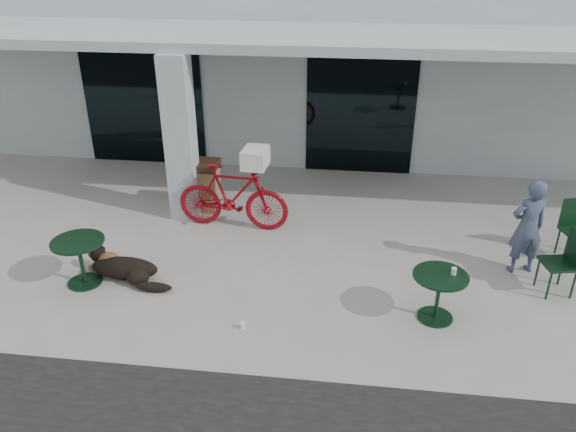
# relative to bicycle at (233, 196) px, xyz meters

# --- Properties ---
(ground) EXTENTS (80.00, 80.00, 0.00)m
(ground) POSITION_rel_bicycle_xyz_m (0.47, -1.90, -0.63)
(ground) COLOR #A7A49D
(ground) RESTS_ON ground
(building) EXTENTS (22.00, 7.00, 4.50)m
(building) POSITION_rel_bicycle_xyz_m (0.47, 6.60, 1.62)
(building) COLOR silver
(building) RESTS_ON ground
(storefront_glass_left) EXTENTS (2.80, 0.06, 2.70)m
(storefront_glass_left) POSITION_rel_bicycle_xyz_m (-2.73, 3.08, 0.72)
(storefront_glass_left) COLOR black
(storefront_glass_left) RESTS_ON ground
(storefront_glass_right) EXTENTS (2.40, 0.06, 2.70)m
(storefront_glass_right) POSITION_rel_bicycle_xyz_m (2.27, 3.08, 0.72)
(storefront_glass_right) COLOR black
(storefront_glass_right) RESTS_ON ground
(column) EXTENTS (0.50, 0.50, 3.12)m
(column) POSITION_rel_bicycle_xyz_m (-1.03, 0.40, 0.93)
(column) COLOR silver
(column) RESTS_ON ground
(overhang) EXTENTS (22.00, 2.80, 0.18)m
(overhang) POSITION_rel_bicycle_xyz_m (0.47, 1.70, 2.58)
(overhang) COLOR silver
(overhang) RESTS_ON column
(bicycle) EXTENTS (2.13, 0.74, 1.26)m
(bicycle) POSITION_rel_bicycle_xyz_m (0.00, 0.00, 0.00)
(bicycle) COLOR maroon
(bicycle) RESTS_ON ground
(laundry_basket) EXTENTS (0.46, 0.60, 0.34)m
(laundry_basket) POSITION_rel_bicycle_xyz_m (0.45, -0.03, 0.80)
(laundry_basket) COLOR white
(laundry_basket) RESTS_ON bicycle
(dog) EXTENTS (1.33, 0.84, 0.42)m
(dog) POSITION_rel_bicycle_xyz_m (-1.37, -1.95, -0.42)
(dog) COLOR black
(dog) RESTS_ON ground
(cup_near_dog) EXTENTS (0.10, 0.10, 0.09)m
(cup_near_dog) POSITION_rel_bicycle_xyz_m (0.76, -2.98, -0.58)
(cup_near_dog) COLOR white
(cup_near_dog) RESTS_ON ground
(cafe_table_near) EXTENTS (0.94, 0.94, 0.77)m
(cafe_table_near) POSITION_rel_bicycle_xyz_m (-1.96, -2.16, -0.25)
(cafe_table_near) COLOR #12341C
(cafe_table_near) RESTS_ON ground
(cafe_table_far) EXTENTS (1.00, 1.00, 0.73)m
(cafe_table_far) POSITION_rel_bicycle_xyz_m (3.47, -2.40, -0.26)
(cafe_table_far) COLOR #12341C
(cafe_table_far) RESTS_ON ground
(cafe_chair_far_b) EXTENTS (0.60, 0.56, 1.04)m
(cafe_chair_far_b) POSITION_rel_bicycle_xyz_m (5.34, -1.50, -0.11)
(cafe_chair_far_b) COLOR #12341C
(cafe_chair_far_b) RESTS_ON ground
(person) EXTENTS (0.67, 0.53, 1.61)m
(person) POSITION_rel_bicycle_xyz_m (4.97, -0.92, 0.18)
(person) COLOR #3E4B68
(person) RESTS_ON ground
(cup_on_table) EXTENTS (0.09, 0.09, 0.10)m
(cup_on_table) POSITION_rel_bicycle_xyz_m (3.64, -2.36, 0.15)
(cup_on_table) COLOR white
(cup_on_table) RESTS_ON cafe_table_far
(trash_receptacle) EXTENTS (0.60, 0.60, 1.00)m
(trash_receptacle) POSITION_rel_bicycle_xyz_m (-0.73, 0.71, -0.13)
(trash_receptacle) COLOR #8F6C4A
(trash_receptacle) RESTS_ON ground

